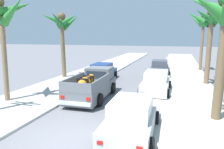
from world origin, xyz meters
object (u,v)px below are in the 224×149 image
at_px(car_right_near, 102,72).
at_px(palm_tree_left_back, 211,22).
at_px(pickup_truck, 93,85).
at_px(car_right_mid, 156,83).
at_px(palm_tree_right_back, 61,26).
at_px(car_left_near, 131,119).
at_px(palm_tree_left_fore, 204,24).
at_px(palm_tree_left_mid, 2,15).
at_px(car_left_mid, 160,68).

distance_m(car_right_near, palm_tree_left_back, 9.90).
xyz_separation_m(pickup_truck, car_right_near, (-1.33, 5.48, -0.10)).
distance_m(car_right_mid, palm_tree_right_back, 10.36).
height_order(car_left_near, palm_tree_left_fore, palm_tree_left_fore).
bearing_deg(pickup_truck, palm_tree_right_back, 134.69).
height_order(car_left_near, car_right_mid, same).
distance_m(pickup_truck, palm_tree_left_back, 10.62).
bearing_deg(car_right_mid, palm_tree_left_mid, -149.78).
bearing_deg(palm_tree_left_fore, palm_tree_left_back, -91.60).
distance_m(car_left_near, car_left_mid, 14.14).
height_order(pickup_truck, palm_tree_left_back, palm_tree_left_back).
distance_m(car_left_mid, palm_tree_right_back, 10.60).
height_order(palm_tree_left_mid, palm_tree_right_back, palm_tree_left_mid).
distance_m(car_right_near, palm_tree_left_mid, 9.58).
xyz_separation_m(car_left_near, palm_tree_left_back, (3.99, 10.68, 4.36)).
xyz_separation_m(car_right_near, palm_tree_left_fore, (9.07, 8.05, 4.64)).
bearing_deg(car_left_mid, palm_tree_left_back, -40.48).
bearing_deg(car_left_near, palm_tree_right_back, 131.81).
relative_size(palm_tree_left_fore, palm_tree_right_back, 1.07).
distance_m(car_left_near, palm_tree_left_fore, 19.12).
xyz_separation_m(car_right_mid, palm_tree_left_mid, (-8.37, -4.88, 4.48)).
distance_m(pickup_truck, car_left_mid, 10.22).
height_order(palm_tree_left_fore, palm_tree_left_back, palm_tree_left_fore).
bearing_deg(car_right_mid, car_right_near, 150.19).
height_order(palm_tree_left_fore, palm_tree_left_mid, palm_tree_left_fore).
relative_size(car_right_mid, palm_tree_left_mid, 0.68).
bearing_deg(car_left_mid, car_right_mid, -87.31).
bearing_deg(car_right_mid, palm_tree_left_back, 44.11).
height_order(car_right_near, palm_tree_left_back, palm_tree_left_back).
relative_size(car_right_near, palm_tree_left_mid, 0.69).
height_order(pickup_truck, palm_tree_right_back, palm_tree_right_back).
height_order(car_left_mid, palm_tree_left_mid, palm_tree_left_mid).
distance_m(car_right_near, palm_tree_right_back, 5.74).
bearing_deg(car_right_near, pickup_truck, -76.40).
bearing_deg(car_right_near, palm_tree_left_back, 4.29).
distance_m(palm_tree_left_mid, palm_tree_right_back, 7.69).
distance_m(car_right_near, palm_tree_left_fore, 12.99).
bearing_deg(car_right_mid, car_left_near, -92.11).
distance_m(pickup_truck, car_left_near, 5.76).
height_order(car_right_mid, palm_tree_left_back, palm_tree_left_back).
bearing_deg(palm_tree_left_fore, car_left_mid, -137.34).
bearing_deg(palm_tree_right_back, car_right_near, 2.52).
bearing_deg(car_left_near, car_right_mid, 87.89).
height_order(car_right_near, car_left_mid, same).
bearing_deg(car_left_near, palm_tree_left_mid, 164.86).
relative_size(pickup_truck, car_left_near, 1.23).
distance_m(pickup_truck, car_right_near, 5.64).
height_order(pickup_truck, palm_tree_left_mid, palm_tree_left_mid).
bearing_deg(car_left_mid, pickup_truck, -109.93).
bearing_deg(car_right_near, car_right_mid, -29.81).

